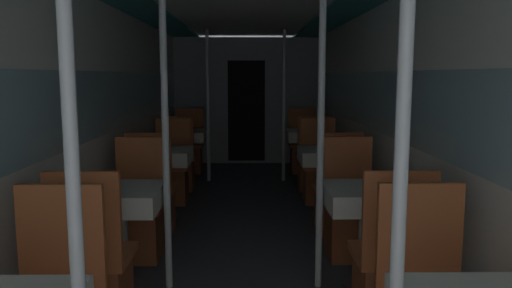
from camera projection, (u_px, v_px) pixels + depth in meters
The scene contains 27 objects.
wall_left at pixel (108, 121), 4.61m from camera, with size 0.05×10.27×2.17m.
wall_right at pixel (380, 121), 4.65m from camera, with size 0.05×10.27×2.17m.
bulkhead_far at pixel (246, 101), 8.64m from camera, with size 2.49×0.09×2.17m.
support_pole_left_0 at pixel (75, 211), 1.66m from camera, with size 0.05×0.05×2.17m.
dining_table_left_1 at pixel (119, 205), 3.55m from camera, with size 0.60×0.60×0.74m.
chair_left_near_1 at pixel (95, 280), 3.01m from camera, with size 0.43×0.43×1.01m.
chair_left_far_1 at pixel (139, 222), 4.19m from camera, with size 0.43×0.43×1.01m.
support_pole_left_1 at pixel (166, 140), 3.49m from camera, with size 0.05×0.05×2.17m.
dining_table_left_2 at pixel (163, 161), 5.38m from camera, with size 0.60×0.60×0.74m.
chair_left_near_2 at pixel (153, 203), 4.83m from camera, with size 0.43×0.43×1.01m.
chair_left_far_2 at pixel (172, 178), 6.01m from camera, with size 0.43×0.43×1.01m.
dining_table_left_3 at pixel (185, 139), 7.21m from camera, with size 0.60×0.60×0.74m.
chair_left_near_3 at pixel (179, 168), 6.66m from camera, with size 0.43×0.43×1.01m.
chair_left_far_3 at pixel (190, 154), 7.84m from camera, with size 0.43×0.43×1.01m.
support_pole_left_3 at pixel (208, 106), 7.15m from camera, with size 0.05×0.05×2.17m.
support_pole_right_0 at pixel (399, 210), 1.68m from camera, with size 0.05×0.05×2.17m.
dining_table_right_1 at pixel (367, 204), 3.58m from camera, with size 0.60×0.60×0.74m.
chair_right_near_1 at pixel (389, 279), 3.03m from camera, with size 0.43×0.43×1.01m.
chair_right_far_1 at pixel (349, 221), 4.21m from camera, with size 0.43×0.43×1.01m.
support_pole_right_1 at pixel (321, 139), 3.51m from camera, with size 0.05×0.05×2.17m.
dining_table_right_2 at pixel (327, 160), 5.41m from camera, with size 0.60×0.60×0.74m.
chair_right_near_2 at pixel (336, 202), 4.86m from camera, with size 0.43×0.43×1.01m.
chair_right_far_2 at pixel (319, 177), 6.04m from camera, with size 0.43×0.43×1.01m.
dining_table_right_3 at pixel (307, 139), 7.24m from camera, with size 0.60×0.60×0.74m.
chair_right_near_3 at pixel (312, 167), 6.69m from camera, with size 0.43×0.43×1.01m.
chair_right_far_3 at pixel (302, 153), 7.87m from camera, with size 0.43×0.43×1.01m.
support_pole_right_3 at pixel (284, 106), 7.17m from camera, with size 0.05×0.05×2.17m.
Camera 1 is at (0.04, -0.88, 1.54)m, focal length 35.00 mm.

